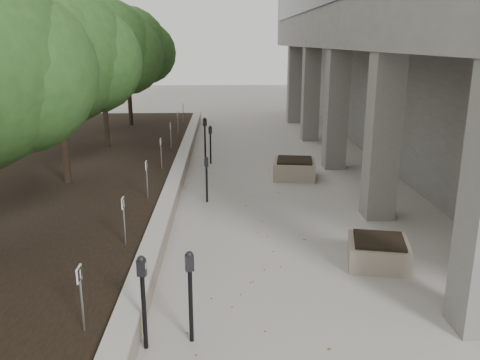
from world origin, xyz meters
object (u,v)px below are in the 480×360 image
object	(u,v)px
crabapple_tree_5	(128,66)
planter_front	(378,252)
parking_meter_3	(207,180)
parking_meter_1	(144,303)
parking_meter_4	(210,145)
parking_meter_2	(191,297)
parking_meter_5	(205,138)
crabapple_tree_3	(59,84)
planter_back	(294,168)
crabapple_tree_4	(102,73)

from	to	relation	value
crabapple_tree_5	planter_front	distance (m)	16.72
parking_meter_3	parking_meter_1	bearing A→B (deg)	-92.91
parking_meter_3	parking_meter_4	xyz separation A→B (m)	(0.00, 4.39, 0.05)
parking_meter_2	parking_meter_3	bearing A→B (deg)	77.70
parking_meter_1	parking_meter_5	size ratio (longest dim) A/B	0.94
crabapple_tree_5	parking_meter_2	distance (m)	17.79
parking_meter_1	planter_front	world-z (taller)	parking_meter_1
crabapple_tree_5	parking_meter_1	world-z (taller)	crabapple_tree_5
crabapple_tree_5	planter_front	world-z (taller)	crabapple_tree_5
parking_meter_4	parking_meter_3	bearing A→B (deg)	-80.84
parking_meter_4	crabapple_tree_5	bearing A→B (deg)	131.10
crabapple_tree_3	planter_back	xyz separation A→B (m)	(6.65, 1.72, -2.81)
crabapple_tree_5	crabapple_tree_3	bearing A→B (deg)	-90.00
crabapple_tree_5	parking_meter_4	xyz separation A→B (m)	(3.93, -6.30, -2.43)
parking_meter_2	parking_meter_4	xyz separation A→B (m)	(0.03, 10.89, -0.02)
crabapple_tree_5	parking_meter_4	world-z (taller)	crabapple_tree_5
parking_meter_4	parking_meter_5	size ratio (longest dim) A/B	0.90
crabapple_tree_4	crabapple_tree_5	size ratio (longest dim) A/B	1.00
crabapple_tree_5	parking_meter_1	xyz separation A→B (m)	(3.25, -17.34, -2.40)
parking_meter_2	parking_meter_5	distance (m)	11.87
parking_meter_3	planter_back	distance (m)	3.66
parking_meter_4	parking_meter_5	bearing A→B (deg)	112.14
parking_meter_4	parking_meter_5	world-z (taller)	parking_meter_5
planter_back	crabapple_tree_5	bearing A→B (deg)	128.78
crabapple_tree_5	parking_meter_2	size ratio (longest dim) A/B	3.83
parking_meter_1	parking_meter_3	world-z (taller)	parking_meter_1
crabapple_tree_4	planter_front	world-z (taller)	crabapple_tree_4
crabapple_tree_4	parking_meter_1	world-z (taller)	crabapple_tree_4
crabapple_tree_4	planter_back	distance (m)	7.93
parking_meter_2	parking_meter_3	xyz separation A→B (m)	(0.03, 6.50, -0.08)
planter_front	parking_meter_5	bearing A→B (deg)	111.42
crabapple_tree_3	parking_meter_3	world-z (taller)	crabapple_tree_3
parking_meter_2	parking_meter_4	distance (m)	10.89
parking_meter_1	parking_meter_3	bearing A→B (deg)	92.28
parking_meter_4	planter_front	size ratio (longest dim) A/B	1.21
parking_meter_3	parking_meter_4	size ratio (longest dim) A/B	0.92
crabapple_tree_4	parking_meter_4	distance (m)	4.80
crabapple_tree_3	crabapple_tree_5	bearing A→B (deg)	90.00
crabapple_tree_5	planter_back	xyz separation A→B (m)	(6.65, -8.28, -2.81)
parking_meter_3	parking_meter_2	bearing A→B (deg)	-87.40
crabapple_tree_4	parking_meter_5	distance (m)	4.40
planter_front	parking_meter_2	bearing A→B (deg)	-144.80
parking_meter_1	parking_meter_2	world-z (taller)	parking_meter_1
parking_meter_2	parking_meter_4	size ratio (longest dim) A/B	1.03
parking_meter_4	planter_back	world-z (taller)	parking_meter_4
planter_back	parking_meter_2	bearing A→B (deg)	-107.20
crabapple_tree_5	parking_meter_4	size ratio (longest dim) A/B	3.96
parking_meter_2	planter_back	world-z (taller)	parking_meter_2
parking_meter_4	parking_meter_2	bearing A→B (deg)	-80.99
crabapple_tree_3	parking_meter_2	distance (m)	8.53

